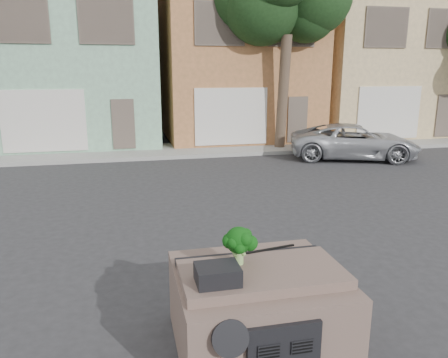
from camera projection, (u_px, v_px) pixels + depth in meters
name	position (u px, v px, depth m)	size (l,w,h in m)	color
ground_plane	(211.00, 252.00, 8.37)	(120.00, 120.00, 0.00)	#303033
sidewalk	(163.00, 151.00, 18.28)	(40.00, 3.00, 0.15)	gray
townhouse_mint	(77.00, 61.00, 20.41)	(7.20, 8.20, 7.55)	#86B695
townhouse_tan	(233.00, 62.00, 22.02)	(7.20, 8.20, 7.55)	#AB6F42
townhouse_beige	(367.00, 62.00, 23.63)	(7.20, 8.20, 7.55)	tan
silver_pickup	(353.00, 159.00, 17.10)	(2.24, 4.87, 1.35)	#B6B8BF
tree_near	(284.00, 48.00, 17.67)	(4.40, 4.00, 8.50)	#183415
car_dashboard	(258.00, 306.00, 5.40)	(2.00, 1.80, 1.12)	brown
instrument_hump	(218.00, 274.00, 4.78)	(0.48, 0.38, 0.20)	black
wiper_arm	(271.00, 249.00, 5.68)	(0.70, 0.03, 0.02)	black
broccoli	(239.00, 245.00, 5.22)	(0.39, 0.39, 0.48)	#0A350A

